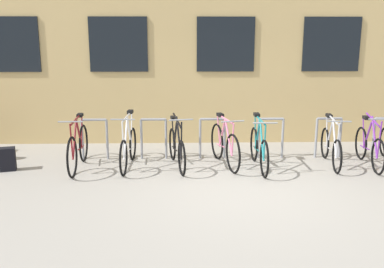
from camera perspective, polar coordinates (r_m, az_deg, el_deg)
ground_plane at (r=7.23m, az=6.75°, el=-7.36°), size 42.00×42.00×0.00m
storefront_building at (r=13.93m, az=2.74°, el=13.13°), size 28.00×8.01×5.06m
bike_rack at (r=8.92m, az=6.54°, el=-0.01°), size 6.55×0.05×0.85m
bicycle_silver at (r=8.89m, az=17.82°, el=-1.57°), size 0.44×1.65×0.99m
bicycle_teal at (r=8.34m, az=8.81°, el=-1.87°), size 0.44×1.75×1.02m
bicycle_maroon at (r=8.51m, az=-14.79°, el=-1.73°), size 0.44×1.79×1.03m
bicycle_purple at (r=9.07m, az=22.33°, el=-1.58°), size 0.44×1.68×1.04m
bicycle_pink at (r=8.45m, az=4.32°, el=-1.47°), size 0.52×1.68×0.99m
bicycle_white at (r=8.42m, az=-8.39°, el=-1.74°), size 0.44×1.70×1.07m
bicycle_black at (r=8.34m, az=-2.02°, el=-1.83°), size 0.48×1.68×1.04m
backpack at (r=8.83m, az=-23.13°, el=-3.06°), size 0.32×0.26×0.44m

